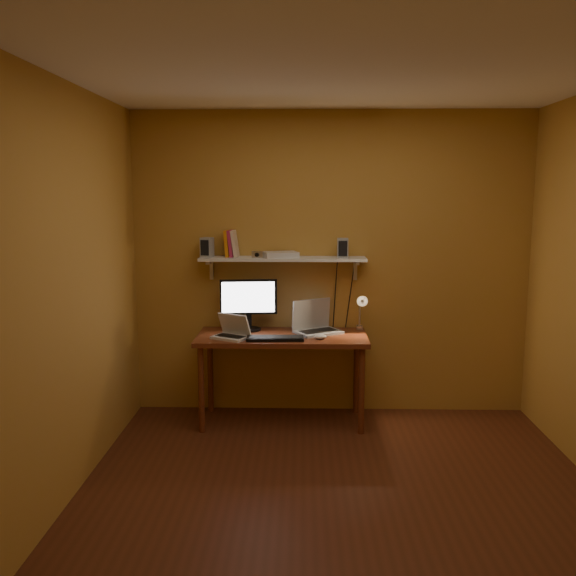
{
  "coord_description": "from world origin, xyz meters",
  "views": [
    {
      "loc": [
        -0.24,
        -3.62,
        1.92
      ],
      "look_at": [
        -0.36,
        1.18,
        1.16
      ],
      "focal_mm": 38.0,
      "sensor_mm": 36.0,
      "label": 1
    }
  ],
  "objects_px": {
    "router": "(281,255)",
    "monitor": "(249,302)",
    "wall_shelf": "(283,259)",
    "laptop": "(315,324)",
    "mouse": "(320,337)",
    "speaker_right": "(343,248)",
    "desk_lamp": "(361,308)",
    "desk": "(282,345)",
    "shelf_camera": "(258,255)",
    "netbook": "(232,331)",
    "speaker_left": "(207,247)",
    "keyboard": "(275,338)"
  },
  "relations": [
    {
      "from": "desk",
      "to": "desk_lamp",
      "type": "distance_m",
      "value": 0.73
    },
    {
      "from": "wall_shelf",
      "to": "monitor",
      "type": "relative_size",
      "value": 2.89
    },
    {
      "from": "monitor",
      "to": "netbook",
      "type": "xyz_separation_m",
      "value": [
        -0.11,
        -0.28,
        -0.19
      ]
    },
    {
      "from": "speaker_left",
      "to": "speaker_right",
      "type": "bearing_deg",
      "value": 14.21
    },
    {
      "from": "laptop",
      "to": "mouse",
      "type": "bearing_deg",
      "value": -112.08
    },
    {
      "from": "monitor",
      "to": "netbook",
      "type": "relative_size",
      "value": 1.45
    },
    {
      "from": "wall_shelf",
      "to": "mouse",
      "type": "xyz_separation_m",
      "value": [
        0.31,
        -0.33,
        -0.59
      ]
    },
    {
      "from": "monitor",
      "to": "laptop",
      "type": "bearing_deg",
      "value": -11.47
    },
    {
      "from": "keyboard",
      "to": "router",
      "type": "xyz_separation_m",
      "value": [
        0.03,
        0.36,
        0.64
      ]
    },
    {
      "from": "speaker_right",
      "to": "netbook",
      "type": "bearing_deg",
      "value": -159.86
    },
    {
      "from": "laptop",
      "to": "desk",
      "type": "bearing_deg",
      "value": 173.25
    },
    {
      "from": "desk",
      "to": "shelf_camera",
      "type": "height_order",
      "value": "shelf_camera"
    },
    {
      "from": "router",
      "to": "monitor",
      "type": "bearing_deg",
      "value": -175.79
    },
    {
      "from": "wall_shelf",
      "to": "monitor",
      "type": "height_order",
      "value": "wall_shelf"
    },
    {
      "from": "wall_shelf",
      "to": "desk",
      "type": "bearing_deg",
      "value": -90.0
    },
    {
      "from": "wall_shelf",
      "to": "speaker_right",
      "type": "xyz_separation_m",
      "value": [
        0.5,
        -0.02,
        0.1
      ]
    },
    {
      "from": "keyboard",
      "to": "desk_lamp",
      "type": "relative_size",
      "value": 1.21
    },
    {
      "from": "mouse",
      "to": "desk",
      "type": "bearing_deg",
      "value": 139.66
    },
    {
      "from": "desk_lamp",
      "to": "netbook",
      "type": "bearing_deg",
      "value": -167.41
    },
    {
      "from": "laptop",
      "to": "mouse",
      "type": "distance_m",
      "value": 0.26
    },
    {
      "from": "wall_shelf",
      "to": "speaker_left",
      "type": "height_order",
      "value": "speaker_left"
    },
    {
      "from": "desk_lamp",
      "to": "shelf_camera",
      "type": "xyz_separation_m",
      "value": [
        -0.87,
        0.0,
        0.45
      ]
    },
    {
      "from": "speaker_left",
      "to": "speaker_right",
      "type": "distance_m",
      "value": 1.14
    },
    {
      "from": "netbook",
      "to": "router",
      "type": "xyz_separation_m",
      "value": [
        0.38,
        0.3,
        0.59
      ]
    },
    {
      "from": "wall_shelf",
      "to": "router",
      "type": "height_order",
      "value": "router"
    },
    {
      "from": "mouse",
      "to": "desk_lamp",
      "type": "distance_m",
      "value": 0.48
    },
    {
      "from": "router",
      "to": "wall_shelf",
      "type": "bearing_deg",
      "value": 6.51
    },
    {
      "from": "wall_shelf",
      "to": "mouse",
      "type": "relative_size",
      "value": 12.95
    },
    {
      "from": "netbook",
      "to": "wall_shelf",
      "type": "bearing_deg",
      "value": 65.7
    },
    {
      "from": "laptop",
      "to": "netbook",
      "type": "distance_m",
      "value": 0.71
    },
    {
      "from": "mouse",
      "to": "desk_lamp",
      "type": "relative_size",
      "value": 0.29
    },
    {
      "from": "mouse",
      "to": "speaker_left",
      "type": "xyz_separation_m",
      "value": [
        -0.95,
        0.34,
        0.69
      ]
    },
    {
      "from": "wall_shelf",
      "to": "netbook",
      "type": "relative_size",
      "value": 4.18
    },
    {
      "from": "monitor",
      "to": "wall_shelf",
      "type": "bearing_deg",
      "value": -1.78
    },
    {
      "from": "speaker_left",
      "to": "shelf_camera",
      "type": "bearing_deg",
      "value": 5.89
    },
    {
      "from": "laptop",
      "to": "shelf_camera",
      "type": "xyz_separation_m",
      "value": [
        -0.48,
        0.01,
        0.58
      ]
    },
    {
      "from": "speaker_right",
      "to": "router",
      "type": "height_order",
      "value": "speaker_right"
    },
    {
      "from": "speaker_left",
      "to": "mouse",
      "type": "bearing_deg",
      "value": -4.09
    },
    {
      "from": "shelf_camera",
      "to": "router",
      "type": "height_order",
      "value": "shelf_camera"
    },
    {
      "from": "netbook",
      "to": "shelf_camera",
      "type": "height_order",
      "value": "shelf_camera"
    },
    {
      "from": "keyboard",
      "to": "speaker_right",
      "type": "xyz_separation_m",
      "value": [
        0.55,
        0.35,
        0.69
      ]
    },
    {
      "from": "netbook",
      "to": "speaker_right",
      "type": "height_order",
      "value": "speaker_right"
    },
    {
      "from": "desk_lamp",
      "to": "router",
      "type": "bearing_deg",
      "value": 174.45
    },
    {
      "from": "netbook",
      "to": "speaker_right",
      "type": "relative_size",
      "value": 2.05
    },
    {
      "from": "desk",
      "to": "mouse",
      "type": "distance_m",
      "value": 0.35
    },
    {
      "from": "shelf_camera",
      "to": "wall_shelf",
      "type": "bearing_deg",
      "value": 17.46
    },
    {
      "from": "netbook",
      "to": "desk_lamp",
      "type": "distance_m",
      "value": 1.1
    },
    {
      "from": "mouse",
      "to": "speaker_right",
      "type": "height_order",
      "value": "speaker_right"
    },
    {
      "from": "wall_shelf",
      "to": "mouse",
      "type": "distance_m",
      "value": 0.74
    },
    {
      "from": "desk_lamp",
      "to": "speaker_right",
      "type": "bearing_deg",
      "value": 161.91
    }
  ]
}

